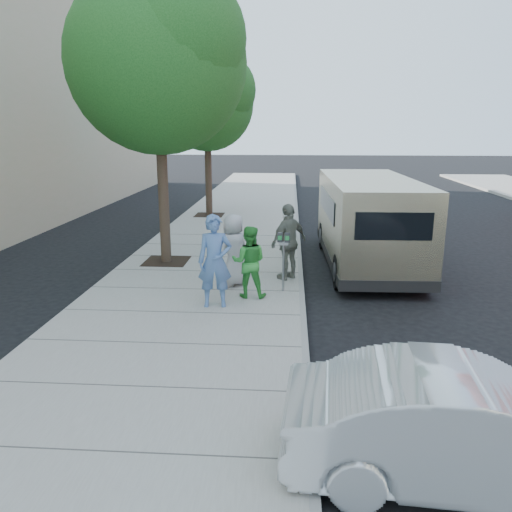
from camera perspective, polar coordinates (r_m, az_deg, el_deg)
name	(u,v)px	position (r m, az deg, el deg)	size (l,w,h in m)	color
ground	(239,296)	(11.62, -1.92, -4.60)	(120.00, 120.00, 0.00)	black
sidewalk	(197,292)	(11.73, -6.80, -4.11)	(5.00, 60.00, 0.15)	gray
curb_face	(302,294)	(11.54, 5.23, -4.39)	(0.12, 60.00, 0.16)	gray
tree_near	(159,56)	(13.85, -11.06, 21.51)	(4.62, 4.60, 7.53)	black
tree_far	(208,99)	(21.22, -5.53, 17.39)	(3.92, 3.80, 6.49)	black
parking_meter	(284,249)	(11.25, 3.17, 0.79)	(0.29, 0.12, 1.36)	gray
van	(367,220)	(14.26, 12.61, 4.07)	(2.40, 6.68, 2.46)	tan
sedan	(470,429)	(6.12, 23.31, -17.66)	(1.41, 4.03, 1.33)	silver
person_officer	(215,261)	(10.32, -4.72, -0.59)	(0.71, 0.46, 1.94)	#5074AA
person_green_shirt	(249,262)	(10.91, -0.80, -0.67)	(0.77, 0.60, 1.59)	green
person_gray_shirt	(234,250)	(11.72, -2.57, 0.70)	(0.84, 0.54, 1.71)	#ADADAF
person_striped_polo	(289,242)	(12.21, 3.76, 1.63)	(1.10, 0.46, 1.87)	slate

